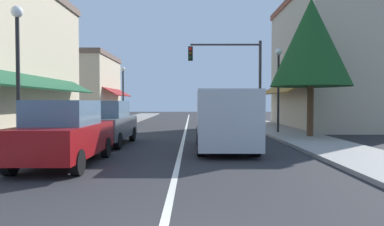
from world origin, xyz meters
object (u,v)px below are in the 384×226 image
object	(u,v)px
street_lamp_left_far	(125,85)
tree_right_near	(313,43)
parked_car_nearest_left	(66,133)
street_lamp_right_mid	(280,76)
parked_car_second_left	(108,123)
traffic_signal_mast_arm	(237,69)
street_lamp_left_near	(19,56)
van_in_lane	(226,118)

from	to	relation	value
street_lamp_left_far	tree_right_near	bearing A→B (deg)	-45.06
parked_car_nearest_left	street_lamp_right_mid	world-z (taller)	street_lamp_right_mid
parked_car_nearest_left	parked_car_second_left	world-z (taller)	same
tree_right_near	traffic_signal_mast_arm	bearing A→B (deg)	113.94
street_lamp_left_near	traffic_signal_mast_arm	bearing A→B (deg)	55.72
parked_car_second_left	tree_right_near	world-z (taller)	tree_right_near
van_in_lane	street_lamp_right_mid	bearing A→B (deg)	60.93
parked_car_nearest_left	street_lamp_left_far	world-z (taller)	street_lamp_left_far
parked_car_nearest_left	street_lamp_left_near	xyz separation A→B (m)	(-1.88, 1.32, 2.27)
street_lamp_left_near	tree_right_near	world-z (taller)	tree_right_near
street_lamp_right_mid	van_in_lane	bearing A→B (deg)	-119.57
street_lamp_left_far	tree_right_near	xyz separation A→B (m)	(10.94, -10.97, 1.45)
street_lamp_left_near	street_lamp_left_far	xyz separation A→B (m)	(-0.03, 16.66, -0.11)
parked_car_second_left	street_lamp_left_far	size ratio (longest dim) A/B	0.93
traffic_signal_mast_arm	street_lamp_left_near	world-z (taller)	traffic_signal_mast_arm
traffic_signal_mast_arm	street_lamp_right_mid	distance (m)	4.47
traffic_signal_mast_arm	street_lamp_right_mid	xyz separation A→B (m)	(1.81, -4.02, -0.76)
street_lamp_left_far	tree_right_near	world-z (taller)	tree_right_near
parked_car_second_left	van_in_lane	xyz separation A→B (m)	(4.62, -1.36, 0.27)
street_lamp_left_near	street_lamp_right_mid	size ratio (longest dim) A/B	1.02
parked_car_second_left	street_lamp_left_near	world-z (taller)	street_lamp_left_near
parked_car_second_left	street_lamp_left_far	bearing A→B (deg)	99.58
street_lamp_left_near	street_lamp_right_mid	bearing A→B (deg)	38.53
street_lamp_right_mid	traffic_signal_mast_arm	bearing A→B (deg)	114.20
van_in_lane	street_lamp_right_mid	size ratio (longest dim) A/B	1.14
traffic_signal_mast_arm	street_lamp_left_far	bearing A→B (deg)	149.97
van_in_lane	tree_right_near	distance (m)	6.70
street_lamp_left_near	street_lamp_left_far	bearing A→B (deg)	90.11
parked_car_second_left	tree_right_near	distance (m)	10.00
street_lamp_left_far	van_in_lane	bearing A→B (deg)	-66.06
van_in_lane	street_lamp_right_mid	world-z (taller)	street_lamp_right_mid
parked_car_second_left	traffic_signal_mast_arm	bearing A→B (deg)	55.72
van_in_lane	street_lamp_left_far	distance (m)	16.27
street_lamp_right_mid	street_lamp_left_far	distance (m)	13.27
traffic_signal_mast_arm	street_lamp_left_far	size ratio (longest dim) A/B	1.27
street_lamp_left_near	street_lamp_left_far	distance (m)	16.66
parked_car_nearest_left	street_lamp_left_far	size ratio (longest dim) A/B	0.92
street_lamp_right_mid	tree_right_near	distance (m)	2.80
parked_car_nearest_left	tree_right_near	world-z (taller)	tree_right_near
parked_car_nearest_left	parked_car_second_left	bearing A→B (deg)	89.68
street_lamp_right_mid	street_lamp_left_far	xyz separation A→B (m)	(-9.98, 8.74, -0.06)
tree_right_near	street_lamp_left_far	bearing A→B (deg)	134.94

